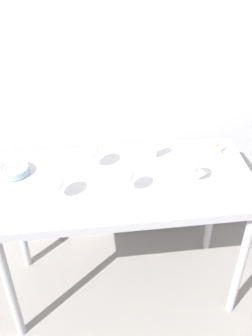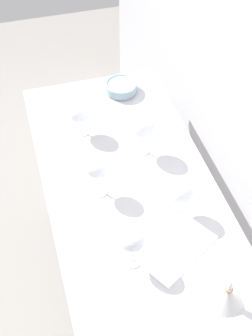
# 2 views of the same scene
# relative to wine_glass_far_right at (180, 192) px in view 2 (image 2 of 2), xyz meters

# --- Properties ---
(ground_plane) EXTENTS (6.00, 6.00, 0.00)m
(ground_plane) POSITION_rel_wine_glass_far_right_xyz_m (-0.18, -0.13, -1.01)
(ground_plane) COLOR gray
(steel_counter) EXTENTS (1.40, 0.65, 0.90)m
(steel_counter) POSITION_rel_wine_glass_far_right_xyz_m (-0.18, -0.13, -0.22)
(steel_counter) COLOR #AFAFB5
(steel_counter) RESTS_ON ground_plane
(wine_glass_far_right) EXTENTS (0.09, 0.09, 0.17)m
(wine_glass_far_right) POSITION_rel_wine_glass_far_right_xyz_m (0.00, 0.00, 0.00)
(wine_glass_far_right) COLOR white
(wine_glass_far_right) RESTS_ON steel_counter
(wine_glass_near_left) EXTENTS (0.10, 0.10, 0.16)m
(wine_glass_near_left) POSITION_rel_wine_glass_far_right_xyz_m (-0.52, -0.25, -0.00)
(wine_glass_near_left) COLOR white
(wine_glass_near_left) RESTS_ON steel_counter
(wine_glass_near_right) EXTENTS (0.09, 0.09, 0.18)m
(wine_glass_near_right) POSITION_rel_wine_glass_far_right_xyz_m (0.15, -0.22, 0.01)
(wine_glass_near_right) COLOR white
(wine_glass_near_right) RESTS_ON steel_counter
(wine_glass_near_center) EXTENTS (0.09, 0.09, 0.18)m
(wine_glass_near_center) POSITION_rel_wine_glass_far_right_xyz_m (-0.18, -0.26, 0.02)
(wine_glass_near_center) COLOR white
(wine_glass_near_center) RESTS_ON steel_counter
(wine_glass_far_left) EXTENTS (0.10, 0.10, 0.19)m
(wine_glass_far_left) POSITION_rel_wine_glass_far_right_xyz_m (-0.34, -0.03, 0.02)
(wine_glass_far_left) COLOR white
(wine_glass_far_left) RESTS_ON steel_counter
(tasting_sheet_upper) EXTENTS (0.27, 0.31, 0.00)m
(tasting_sheet_upper) POSITION_rel_wine_glass_far_right_xyz_m (0.15, -0.06, -0.11)
(tasting_sheet_upper) COLOR white
(tasting_sheet_upper) RESTS_ON steel_counter
(tasting_bowl) EXTENTS (0.15, 0.15, 0.05)m
(tasting_bowl) POSITION_rel_wine_glass_far_right_xyz_m (-0.75, -0.01, -0.09)
(tasting_bowl) COLOR beige
(tasting_bowl) RESTS_ON steel_counter
(decanter_funnel) EXTENTS (0.11, 0.11, 0.13)m
(decanter_funnel) POSITION_rel_wine_glass_far_right_xyz_m (0.37, 0.02, -0.08)
(decanter_funnel) COLOR silver
(decanter_funnel) RESTS_ON steel_counter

